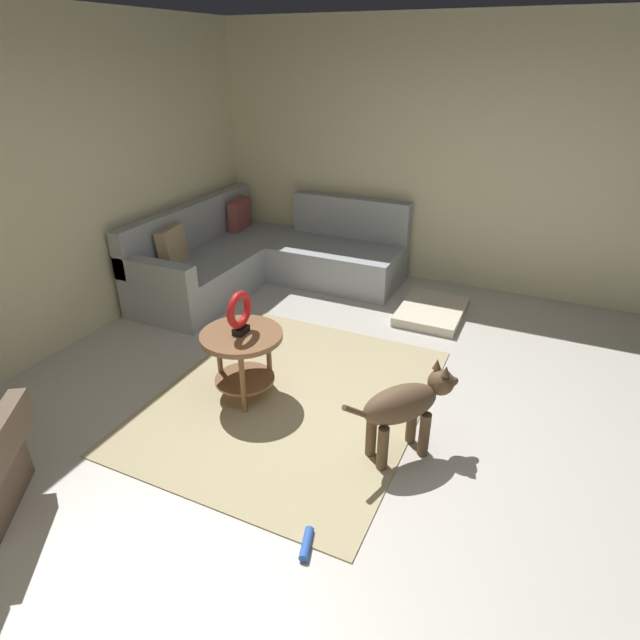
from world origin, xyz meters
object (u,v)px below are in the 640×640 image
(sectional_couch, at_px, (262,259))
(torus_sculpture, at_px, (240,312))
(side_table, at_px, (242,348))
(dog_bed_mat, at_px, (432,311))
(dog_toy_rope, at_px, (307,544))
(dog, at_px, (406,405))

(sectional_couch, distance_m, torus_sculpture, 2.22)
(side_table, height_order, dog_bed_mat, side_table)
(side_table, relative_size, dog_bed_mat, 0.75)
(sectional_couch, bearing_deg, side_table, -153.12)
(sectional_couch, height_order, dog_toy_rope, sectional_couch)
(torus_sculpture, xyz_separation_m, dog_toy_rope, (-1.04, -1.03, -0.69))
(dog_bed_mat, bearing_deg, torus_sculpture, 153.75)
(side_table, distance_m, dog_bed_mat, 2.19)
(dog, relative_size, dog_toy_rope, 3.55)
(torus_sculpture, xyz_separation_m, dog_bed_mat, (1.94, -0.96, -0.67))
(sectional_couch, relative_size, side_table, 3.75)
(dog_bed_mat, relative_size, dog_toy_rope, 4.14)
(side_table, xyz_separation_m, dog_toy_rope, (-1.04, -1.03, -0.39))
(sectional_couch, xyz_separation_m, dog_bed_mat, (-0.01, -1.94, -0.24))
(side_table, bearing_deg, dog_bed_mat, -26.25)
(torus_sculpture, bearing_deg, side_table, 89.10)
(side_table, height_order, dog, dog)
(dog, height_order, dog_toy_rope, dog)
(dog_bed_mat, xyz_separation_m, dog, (-2.06, -0.32, 0.33))
(dog_toy_rope, bearing_deg, torus_sculpture, 44.57)
(dog_toy_rope, bearing_deg, side_table, 44.57)
(dog_bed_mat, height_order, dog_toy_rope, dog_bed_mat)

